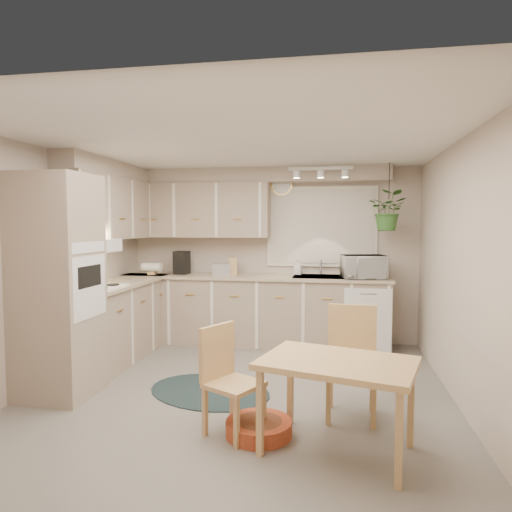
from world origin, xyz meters
name	(u,v)px	position (x,y,z in m)	size (l,w,h in m)	color
floor	(240,392)	(0.00, 0.00, 0.00)	(4.20, 4.20, 0.00)	#67635B
ceiling	(240,142)	(0.00, 0.00, 2.40)	(4.20, 4.20, 0.00)	silver
wall_back	(271,255)	(0.00, 2.10, 1.20)	(4.00, 0.04, 2.40)	#AF9F90
wall_front	(153,310)	(0.00, -2.10, 1.20)	(4.00, 0.04, 2.40)	#AF9F90
wall_left	(51,266)	(-2.00, 0.00, 1.20)	(0.04, 4.20, 2.40)	#AF9F90
wall_right	(462,273)	(2.00, 0.00, 1.20)	(0.04, 4.20, 2.40)	#AF9F90
base_cab_left	(119,321)	(-1.70, 0.88, 0.45)	(0.60, 1.85, 0.90)	gray
base_cab_back	(253,311)	(-0.20, 1.80, 0.45)	(3.60, 0.60, 0.90)	gray
counter_left	(119,283)	(-1.69, 0.88, 0.92)	(0.64, 1.89, 0.04)	tan
counter_back	(253,277)	(-0.20, 1.79, 0.92)	(3.64, 0.64, 0.04)	tan
oven_stack	(58,286)	(-1.68, -0.38, 1.05)	(0.65, 0.65, 2.10)	gray
wall_oven_face	(89,287)	(-1.35, -0.38, 1.05)	(0.02, 0.56, 0.58)	silver
upper_cab_left	(112,209)	(-1.82, 1.00, 1.83)	(0.35, 2.00, 0.75)	gray
upper_cab_back	(199,210)	(-1.00, 1.93, 1.83)	(2.00, 0.35, 0.75)	gray
soffit_left	(109,170)	(-1.85, 1.00, 2.30)	(0.30, 2.00, 0.20)	#AF9F90
soffit_back	(255,175)	(-0.20, 1.95, 2.30)	(3.60, 0.30, 0.20)	#AF9F90
cooktop	(95,287)	(-1.68, 0.30, 0.94)	(0.52, 0.58, 0.02)	silver
range_hood	(92,246)	(-1.70, 0.30, 1.40)	(0.40, 0.60, 0.14)	silver
window_blinds	(321,227)	(0.70, 2.07, 1.60)	(1.40, 0.02, 1.00)	silver
window_frame	(321,227)	(0.70, 2.08, 1.60)	(1.50, 0.02, 1.10)	beige
sink	(320,280)	(0.70, 1.80, 0.90)	(0.70, 0.48, 0.10)	#A0A3A7
dishwasher_front	(368,322)	(1.30, 1.49, 0.42)	(0.58, 0.01, 0.83)	silver
track_light_bar	(321,168)	(0.70, 1.55, 2.33)	(0.80, 0.04, 0.04)	silver
wall_clock	(282,185)	(0.15, 2.07, 2.18)	(0.30, 0.30, 0.03)	gold
dining_table	(337,406)	(0.92, -1.02, 0.33)	(1.06, 0.71, 0.67)	#D4B86A
chair_left	(234,381)	(0.14, -0.88, 0.42)	(0.39, 0.39, 0.84)	#D4B86A
chair_back	(352,363)	(1.04, -0.41, 0.47)	(0.44, 0.44, 0.93)	#D4B86A
braided_rug	(210,391)	(-0.30, -0.04, 0.01)	(1.24, 0.93, 0.01)	black
pet_bed	(259,428)	(0.33, -0.87, 0.06)	(0.51, 0.51, 0.12)	#AD4C22
microwave	(364,264)	(1.25, 1.70, 1.12)	(0.54, 0.30, 0.37)	silver
soap_bottle	(298,272)	(0.39, 1.95, 0.99)	(0.09, 0.21, 0.10)	silver
hanging_plant	(389,215)	(1.55, 1.70, 1.75)	(0.45, 0.51, 0.39)	#306127
coffee_maker	(182,263)	(-1.21, 1.80, 1.10)	(0.18, 0.22, 0.32)	black
toaster	(222,269)	(-0.65, 1.82, 1.02)	(0.25, 0.14, 0.15)	#A0A3A7
knife_block	(233,266)	(-0.49, 1.85, 1.06)	(0.11, 0.11, 0.24)	#D4B86A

